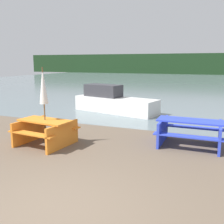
# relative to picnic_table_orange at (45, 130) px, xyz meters

# --- Properties ---
(ground_plane) EXTENTS (60.00, 60.00, 0.00)m
(ground_plane) POSITION_rel_picnic_table_orange_xyz_m (2.23, -2.98, -0.45)
(ground_plane) COLOR brown
(water) EXTENTS (60.00, 50.00, 0.00)m
(water) POSITION_rel_picnic_table_orange_xyz_m (2.23, 27.71, -0.45)
(water) COLOR slate
(water) RESTS_ON ground_plane
(far_treeline) EXTENTS (80.00, 1.60, 4.00)m
(far_treeline) POSITION_rel_picnic_table_orange_xyz_m (2.23, 47.71, 1.55)
(far_treeline) COLOR #193319
(far_treeline) RESTS_ON water
(picnic_table_orange) EXTENTS (1.67, 1.53, 0.75)m
(picnic_table_orange) POSITION_rel_picnic_table_orange_xyz_m (0.00, 0.00, 0.00)
(picnic_table_orange) COLOR orange
(picnic_table_orange) RESTS_ON ground_plane
(picnic_table_blue) EXTENTS (1.88, 1.39, 0.76)m
(picnic_table_blue) POSITION_rel_picnic_table_orange_xyz_m (3.95, 1.49, 0.01)
(picnic_table_blue) COLOR blue
(picnic_table_blue) RESTS_ON ground_plane
(umbrella_white) EXTENTS (0.24, 0.24, 2.27)m
(umbrella_white) POSITION_rel_picnic_table_orange_xyz_m (-0.00, -0.00, 1.27)
(umbrella_white) COLOR brown
(umbrella_white) RESTS_ON ground_plane
(boat) EXTENTS (4.35, 2.16, 1.30)m
(boat) POSITION_rel_picnic_table_orange_xyz_m (-0.09, 5.54, 0.04)
(boat) COLOR silver
(boat) RESTS_ON water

